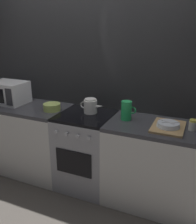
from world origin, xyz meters
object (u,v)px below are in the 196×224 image
at_px(mixing_bowl, 52,107).
at_px(dish_pile, 168,126).
at_px(pitcher, 126,110).
at_px(stove_unit, 86,151).
at_px(microwave, 8,92).
at_px(spice_jar, 193,125).
at_px(kettle, 91,106).

distance_m(mixing_bowl, dish_pile, 1.33).
xyz_separation_m(pitcher, dish_pile, (0.44, -0.06, -0.08)).
relative_size(stove_unit, dish_pile, 2.25).
height_order(microwave, spice_jar, microwave).
bearing_deg(pitcher, mixing_bowl, -176.31).
bearing_deg(pitcher, kettle, 174.55).
bearing_deg(stove_unit, mixing_bowl, -176.81).
xyz_separation_m(kettle, spice_jar, (1.09, -0.06, -0.03)).
height_order(stove_unit, pitcher, pitcher).
bearing_deg(dish_pile, microwave, 178.72).
height_order(microwave, dish_pile, microwave).
distance_m(kettle, spice_jar, 1.09).
distance_m(stove_unit, microwave, 1.24).
xyz_separation_m(kettle, mixing_bowl, (-0.45, -0.10, -0.04)).
bearing_deg(pitcher, dish_pile, -8.20).
bearing_deg(pitcher, spice_jar, -1.83).
bearing_deg(microwave, mixing_bowl, -3.23).
bearing_deg(kettle, pitcher, -5.45).
bearing_deg(spice_jar, mixing_bowl, -178.66).
distance_m(stove_unit, dish_pile, 1.02).
bearing_deg(spice_jar, pitcher, 178.17).
distance_m(stove_unit, pitcher, 0.72).
xyz_separation_m(microwave, pitcher, (1.56, 0.02, -0.03)).
bearing_deg(spice_jar, kettle, 176.73).
xyz_separation_m(stove_unit, kettle, (0.03, 0.07, 0.53)).
bearing_deg(kettle, microwave, -176.93).
height_order(stove_unit, dish_pile, dish_pile).
distance_m(pitcher, dish_pile, 0.45).
relative_size(pitcher, spice_jar, 1.90).
height_order(stove_unit, spice_jar, spice_jar).
bearing_deg(dish_pile, pitcher, 171.80).
relative_size(mixing_bowl, spice_jar, 1.90).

